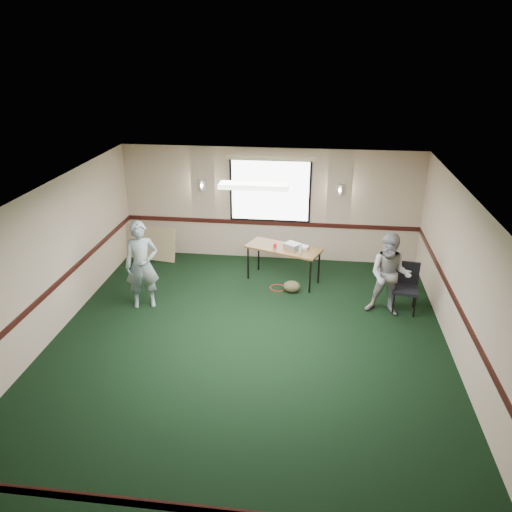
# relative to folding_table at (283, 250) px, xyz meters

# --- Properties ---
(ground) EXTENTS (8.00, 8.00, 0.00)m
(ground) POSITION_rel_folding_table_xyz_m (-0.42, -2.74, -0.74)
(ground) COLOR black
(ground) RESTS_ON ground
(room_shell) EXTENTS (8.00, 8.02, 8.00)m
(room_shell) POSITION_rel_folding_table_xyz_m (-0.42, -0.62, 0.84)
(room_shell) COLOR #C2A78C
(room_shell) RESTS_ON ground
(folding_table) EXTENTS (1.73, 1.16, 0.80)m
(folding_table) POSITION_rel_folding_table_xyz_m (0.00, 0.00, 0.00)
(folding_table) COLOR #503517
(folding_table) RESTS_ON ground
(projector) EXTENTS (0.40, 0.39, 0.10)m
(projector) POSITION_rel_folding_table_xyz_m (0.19, 0.01, 0.11)
(projector) COLOR gray
(projector) RESTS_ON folding_table
(game_console) EXTENTS (0.26, 0.23, 0.05)m
(game_console) POSITION_rel_folding_table_xyz_m (0.42, 0.01, 0.09)
(game_console) COLOR silver
(game_console) RESTS_ON folding_table
(red_cup) EXTENTS (0.07, 0.07, 0.11)m
(red_cup) POSITION_rel_folding_table_xyz_m (-0.19, -0.05, 0.11)
(red_cup) COLOR red
(red_cup) RESTS_ON folding_table
(water_bottle) EXTENTS (0.06, 0.06, 0.20)m
(water_bottle) POSITION_rel_folding_table_xyz_m (0.37, -0.25, 0.16)
(water_bottle) COLOR #8DBDE8
(water_bottle) RESTS_ON folding_table
(duffel_bag) EXTENTS (0.44, 0.39, 0.25)m
(duffel_bag) POSITION_rel_folding_table_xyz_m (0.23, -0.52, -0.62)
(duffel_bag) COLOR #403E24
(duffel_bag) RESTS_ON ground
(cable_coil) EXTENTS (0.40, 0.40, 0.02)m
(cable_coil) POSITION_rel_folding_table_xyz_m (-0.08, -0.38, -0.74)
(cable_coil) COLOR red
(cable_coil) RESTS_ON ground
(folded_table) EXTENTS (1.58, 0.50, 0.80)m
(folded_table) POSITION_rel_folding_table_xyz_m (-3.42, 0.86, -0.34)
(folded_table) COLOR tan
(folded_table) RESTS_ON ground
(conference_chair) EXTENTS (0.53, 0.55, 0.96)m
(conference_chair) POSITION_rel_folding_table_xyz_m (2.47, -0.95, -0.18)
(conference_chair) COLOR black
(conference_chair) RESTS_ON ground
(person_left) EXTENTS (0.75, 0.61, 1.78)m
(person_left) POSITION_rel_folding_table_xyz_m (-2.67, -1.45, 0.15)
(person_left) COLOR #3B5F83
(person_left) RESTS_ON ground
(person_right) EXTENTS (0.92, 0.79, 1.65)m
(person_right) POSITION_rel_folding_table_xyz_m (2.11, -1.18, 0.08)
(person_right) COLOR #7B90BF
(person_right) RESTS_ON ground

